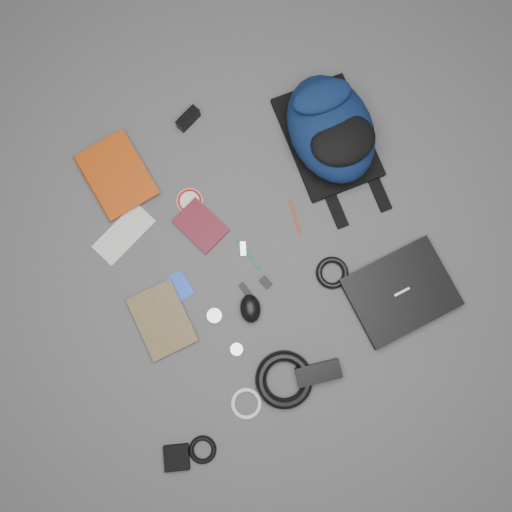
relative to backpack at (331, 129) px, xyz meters
name	(u,v)px	position (x,y,z in m)	size (l,w,h in m)	color
ground	(256,257)	(-0.40, -0.28, -0.09)	(4.00, 4.00, 0.00)	#4F4F51
backpack	(331,129)	(0.00, 0.00, 0.00)	(0.30, 0.43, 0.18)	black
laptop	(401,292)	(-0.01, -0.59, -0.07)	(0.33, 0.26, 0.03)	black
textbook_red	(92,190)	(-0.82, 0.16, -0.08)	(0.20, 0.27, 0.03)	#983208
comic_book	(140,331)	(-0.86, -0.35, -0.08)	(0.17, 0.23, 0.02)	#BA9A0D
envelope	(124,234)	(-0.78, -0.02, -0.09)	(0.21, 0.10, 0.00)	silver
dvd_case	(201,226)	(-0.53, -0.11, -0.08)	(0.12, 0.17, 0.01)	#470D17
compact_camera	(188,119)	(-0.42, 0.26, -0.06)	(0.09, 0.03, 0.05)	black
sticker_disc	(190,201)	(-0.53, -0.01, -0.09)	(0.09, 0.09, 0.00)	silver
pen_teal	(249,254)	(-0.42, -0.26, -0.09)	(0.01, 0.01, 0.13)	#0D7679
pen_red	(295,216)	(-0.22, -0.21, -0.09)	(0.01, 0.01, 0.13)	#B9350E
id_badge	(180,286)	(-0.68, -0.27, -0.09)	(0.06, 0.09, 0.00)	blue
usb_black	(246,290)	(-0.48, -0.37, -0.08)	(0.02, 0.05, 0.01)	black
usb_silver	(243,249)	(-0.43, -0.24, -0.08)	(0.02, 0.05, 0.01)	silver
key_fob	(266,282)	(-0.41, -0.37, -0.08)	(0.03, 0.04, 0.01)	black
mouse	(250,309)	(-0.49, -0.44, -0.06)	(0.07, 0.10, 0.05)	black
headphone_left	(214,316)	(-0.61, -0.41, -0.08)	(0.05, 0.05, 0.01)	#A8A8AA
headphone_right	(237,349)	(-0.58, -0.54, -0.08)	(0.04, 0.04, 0.01)	silver
cable_coil	(332,273)	(-0.19, -0.44, -0.08)	(0.11, 0.11, 0.02)	black
power_brick	(318,373)	(-0.37, -0.72, -0.07)	(0.15, 0.06, 0.04)	black
power_cord_coil	(284,380)	(-0.48, -0.69, -0.07)	(0.19, 0.19, 0.04)	black
pouch	(177,458)	(-0.90, -0.78, -0.08)	(0.08, 0.08, 0.02)	black
earbud_coil	(203,450)	(-0.81, -0.79, -0.08)	(0.09, 0.09, 0.02)	black
white_cable_coil	(246,404)	(-0.63, -0.71, -0.08)	(0.10, 0.10, 0.01)	white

